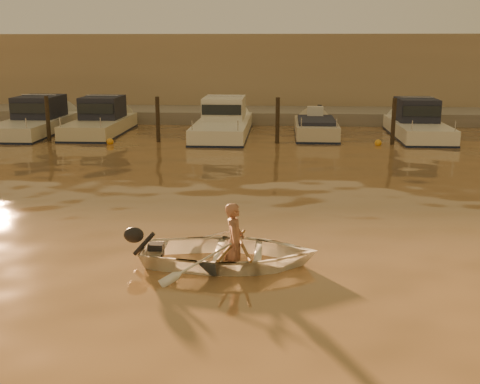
# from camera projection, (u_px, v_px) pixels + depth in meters

# --- Properties ---
(ground_plane) EXTENTS (160.00, 160.00, 0.00)m
(ground_plane) POSITION_uv_depth(u_px,v_px,m) (280.00, 246.00, 13.13)
(ground_plane) COLOR brown
(ground_plane) RESTS_ON ground
(dinghy) EXTENTS (3.51, 2.51, 0.72)m
(dinghy) POSITION_uv_depth(u_px,v_px,m) (230.00, 253.00, 11.96)
(dinghy) COLOR white
(dinghy) RESTS_ON ground_plane
(person) EXTENTS (0.38, 0.58, 1.57)m
(person) POSITION_uv_depth(u_px,v_px,m) (235.00, 242.00, 11.90)
(person) COLOR #99654C
(person) RESTS_ON dinghy
(outboard_motor) EXTENTS (0.90, 0.41, 0.70)m
(outboard_motor) POSITION_uv_depth(u_px,v_px,m) (155.00, 250.00, 12.04)
(outboard_motor) COLOR black
(outboard_motor) RESTS_ON dinghy
(oar_port) EXTENTS (0.51, 2.06, 0.13)m
(oar_port) POSITION_uv_depth(u_px,v_px,m) (242.00, 245.00, 11.90)
(oar_port) COLOR brown
(oar_port) RESTS_ON dinghy
(oar_starboard) EXTENTS (0.41, 2.08, 0.13)m
(oar_starboard) POSITION_uv_depth(u_px,v_px,m) (232.00, 245.00, 11.92)
(oar_starboard) COLOR brown
(oar_starboard) RESTS_ON dinghy
(moored_boat_0) EXTENTS (2.41, 7.60, 1.75)m
(moored_boat_0) POSITION_uv_depth(u_px,v_px,m) (35.00, 120.00, 29.27)
(moored_boat_0) COLOR silver
(moored_boat_0) RESTS_ON ground_plane
(moored_boat_1) EXTENTS (2.26, 6.72, 1.75)m
(moored_boat_1) POSITION_uv_depth(u_px,v_px,m) (100.00, 121.00, 29.06)
(moored_boat_1) COLOR beige
(moored_boat_1) RESTS_ON ground_plane
(moored_boat_2) EXTENTS (2.42, 8.05, 1.75)m
(moored_boat_2) POSITION_uv_depth(u_px,v_px,m) (223.00, 122.00, 28.65)
(moored_boat_2) COLOR white
(moored_boat_2) RESTS_ON ground_plane
(moored_boat_3) EXTENTS (1.91, 5.57, 0.95)m
(moored_boat_3) POSITION_uv_depth(u_px,v_px,m) (316.00, 131.00, 28.45)
(moored_boat_3) COLOR beige
(moored_boat_3) RESTS_ON ground_plane
(moored_boat_4) EXTENTS (2.22, 6.86, 1.75)m
(moored_boat_4) POSITION_uv_depth(u_px,v_px,m) (418.00, 124.00, 28.04)
(moored_boat_4) COLOR white
(moored_boat_4) RESTS_ON ground_plane
(piling_0) EXTENTS (0.18, 0.18, 2.20)m
(piling_0) POSITION_uv_depth(u_px,v_px,m) (48.00, 121.00, 26.97)
(piling_0) COLOR #2D2319
(piling_0) RESTS_ON ground_plane
(piling_1) EXTENTS (0.18, 0.18, 2.20)m
(piling_1) POSITION_uv_depth(u_px,v_px,m) (158.00, 122.00, 26.64)
(piling_1) COLOR #2D2319
(piling_1) RESTS_ON ground_plane
(piling_2) EXTENTS (0.18, 0.18, 2.20)m
(piling_2) POSITION_uv_depth(u_px,v_px,m) (277.00, 123.00, 26.28)
(piling_2) COLOR #2D2319
(piling_2) RESTS_ON ground_plane
(piling_3) EXTENTS (0.18, 0.18, 2.20)m
(piling_3) POSITION_uv_depth(u_px,v_px,m) (393.00, 124.00, 25.95)
(piling_3) COLOR #2D2319
(piling_3) RESTS_ON ground_plane
(fender_a) EXTENTS (0.30, 0.30, 0.30)m
(fender_a) POSITION_uv_depth(u_px,v_px,m) (12.00, 140.00, 26.67)
(fender_a) COLOR white
(fender_a) RESTS_ON ground_plane
(fender_b) EXTENTS (0.30, 0.30, 0.30)m
(fender_b) POSITION_uv_depth(u_px,v_px,m) (110.00, 142.00, 26.25)
(fender_b) COLOR orange
(fender_b) RESTS_ON ground_plane
(fender_c) EXTENTS (0.30, 0.30, 0.30)m
(fender_c) POSITION_uv_depth(u_px,v_px,m) (213.00, 143.00, 25.94)
(fender_c) COLOR silver
(fender_c) RESTS_ON ground_plane
(fender_d) EXTENTS (0.30, 0.30, 0.30)m
(fender_d) POSITION_uv_depth(u_px,v_px,m) (378.00, 143.00, 25.92)
(fender_d) COLOR orange
(fender_d) RESTS_ON ground_plane
(quay) EXTENTS (52.00, 4.00, 1.00)m
(quay) POSITION_uv_depth(u_px,v_px,m) (282.00, 118.00, 33.90)
(quay) COLOR gray
(quay) RESTS_ON ground_plane
(waterfront_building) EXTENTS (46.00, 7.00, 4.80)m
(waterfront_building) POSITION_uv_depth(u_px,v_px,m) (283.00, 73.00, 38.68)
(waterfront_building) COLOR #9E8466
(waterfront_building) RESTS_ON quay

